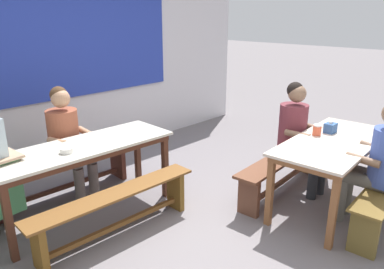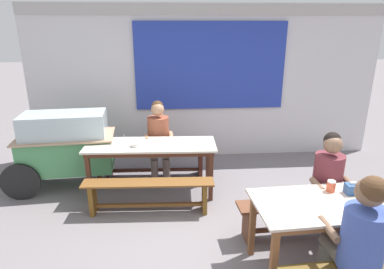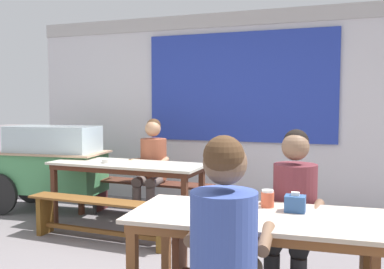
{
  "view_description": "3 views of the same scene",
  "coord_description": "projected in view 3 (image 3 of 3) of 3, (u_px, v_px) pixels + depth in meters",
  "views": [
    {
      "loc": [
        -2.7,
        -1.91,
        2.04
      ],
      "look_at": [
        -0.27,
        0.4,
        0.92
      ],
      "focal_mm": 34.5,
      "sensor_mm": 36.0,
      "label": 1
    },
    {
      "loc": [
        -0.69,
        -3.19,
        2.4
      ],
      "look_at": [
        -0.4,
        0.68,
        1.1
      ],
      "focal_mm": 30.79,
      "sensor_mm": 36.0,
      "label": 2
    },
    {
      "loc": [
        1.39,
        -3.1,
        1.48
      ],
      "look_at": [
        0.08,
        0.65,
        1.18
      ],
      "focal_mm": 39.12,
      "sensor_mm": 36.0,
      "label": 3
    }
  ],
  "objects": [
    {
      "name": "food_cart",
      "position": [
        52.0,
        162.0,
        5.67
      ],
      "size": [
        1.79,
        0.86,
        1.17
      ],
      "color": "#4A9259",
      "rests_on": "ground_plane"
    },
    {
      "name": "person_near_front",
      "position": [
        226.0,
        240.0,
        2.21
      ],
      "size": [
        0.47,
        0.59,
        1.32
      ],
      "color": "#615E54",
      "rests_on": "ground_plane"
    },
    {
      "name": "backdrop_wall",
      "position": [
        235.0,
        105.0,
        5.96
      ],
      "size": [
        6.31,
        0.23,
        2.75
      ],
      "color": "silver",
      "rests_on": "ground_plane"
    },
    {
      "name": "person_center_facing",
      "position": [
        152.0,
        162.0,
        5.37
      ],
      "size": [
        0.47,
        0.59,
        1.28
      ],
      "color": "#675955",
      "rests_on": "ground_plane"
    },
    {
      "name": "bench_near_back",
      "position": [
        267.0,
        255.0,
        3.23
      ],
      "size": [
        1.67,
        0.37,
        0.45
      ],
      "color": "brown",
      "rests_on": "ground_plane"
    },
    {
      "name": "bench_far_front",
      "position": [
        100.0,
        214.0,
        4.45
      ],
      "size": [
        1.73,
        0.32,
        0.45
      ],
      "color": "brown",
      "rests_on": "ground_plane"
    },
    {
      "name": "condiment_jar",
      "position": [
        268.0,
        199.0,
        2.84
      ],
      "size": [
        0.09,
        0.09,
        0.12
      ],
      "color": "#D85537",
      "rests_on": "dining_table_near"
    },
    {
      "name": "dining_table_near",
      "position": [
        259.0,
        226.0,
        2.66
      ],
      "size": [
        1.67,
        0.83,
        0.77
      ],
      "color": "beige",
      "rests_on": "ground_plane"
    },
    {
      "name": "soup_bowl",
      "position": [
        107.0,
        161.0,
        4.92
      ],
      "size": [
        0.12,
        0.12,
        0.05
      ],
      "primitive_type": "cylinder",
      "color": "silver",
      "rests_on": "dining_table_far"
    },
    {
      "name": "dining_table_far",
      "position": [
        127.0,
        169.0,
        4.94
      ],
      "size": [
        1.88,
        0.72,
        0.77
      ],
      "color": "beige",
      "rests_on": "ground_plane"
    },
    {
      "name": "tissue_box",
      "position": [
        295.0,
        203.0,
        2.72
      ],
      "size": [
        0.13,
        0.11,
        0.13
      ],
      "color": "#2F538C",
      "rests_on": "dining_table_near"
    },
    {
      "name": "bench_far_back",
      "position": [
        149.0,
        192.0,
        5.49
      ],
      "size": [
        1.75,
        0.38,
        0.45
      ],
      "color": "#522B1E",
      "rests_on": "ground_plane"
    },
    {
      "name": "person_right_near_table",
      "position": [
        293.0,
        206.0,
        3.07
      ],
      "size": [
        0.45,
        0.59,
        1.28
      ],
      "color": "#272A2F",
      "rests_on": "ground_plane"
    }
  ]
}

